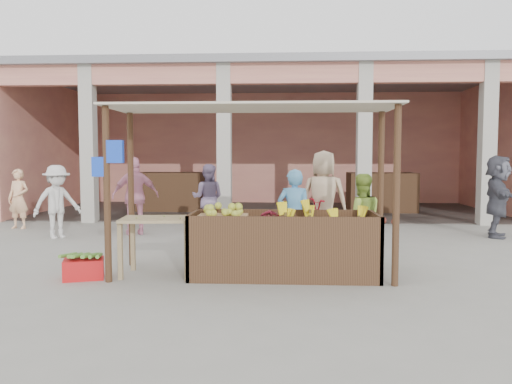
# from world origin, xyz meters

# --- Properties ---
(ground) EXTENTS (60.00, 60.00, 0.00)m
(ground) POSITION_xyz_m (0.00, 0.00, 0.00)
(ground) COLOR gray
(ground) RESTS_ON ground
(market_building) EXTENTS (14.40, 6.40, 4.20)m
(market_building) POSITION_xyz_m (0.05, 8.93, 2.70)
(market_building) COLOR #E39476
(market_building) RESTS_ON ground
(fruit_stall) EXTENTS (2.60, 0.95, 0.80)m
(fruit_stall) POSITION_xyz_m (0.50, 0.00, 0.40)
(fruit_stall) COLOR #4D321E
(fruit_stall) RESTS_ON ground
(stall_awning) EXTENTS (4.09, 1.35, 2.39)m
(stall_awning) POSITION_xyz_m (-0.01, 0.06, 1.98)
(stall_awning) COLOR #4D321E
(stall_awning) RESTS_ON ground
(banana_heap) EXTENTS (1.20, 0.65, 0.22)m
(banana_heap) POSITION_xyz_m (1.02, -0.01, 0.91)
(banana_heap) COLOR yellow
(banana_heap) RESTS_ON fruit_stall
(melon_tray) EXTENTS (0.69, 0.60, 0.19)m
(melon_tray) POSITION_xyz_m (-0.36, -0.01, 0.89)
(melon_tray) COLOR tan
(melon_tray) RESTS_ON fruit_stall
(berry_heap) EXTENTS (0.42, 0.34, 0.13)m
(berry_heap) POSITION_xyz_m (0.30, 0.01, 0.87)
(berry_heap) COLOR maroon
(berry_heap) RESTS_ON fruit_stall
(side_table) EXTENTS (1.08, 0.77, 0.82)m
(side_table) POSITION_xyz_m (-1.27, -0.03, 0.68)
(side_table) COLOR tan
(side_table) RESTS_ON ground
(papaya_pile) EXTENTS (0.78, 0.45, 0.22)m
(papaya_pile) POSITION_xyz_m (-1.27, -0.03, 0.94)
(papaya_pile) COLOR #44882C
(papaya_pile) RESTS_ON side_table
(red_crate) EXTENTS (0.62, 0.53, 0.27)m
(red_crate) POSITION_xyz_m (-2.26, -0.29, 0.14)
(red_crate) COLOR red
(red_crate) RESTS_ON ground
(plantain_bundle) EXTENTS (0.42, 0.30, 0.08)m
(plantain_bundle) POSITION_xyz_m (-2.26, -0.29, 0.32)
(plantain_bundle) COLOR #599034
(plantain_bundle) RESTS_ON red_crate
(produce_sacks) EXTENTS (0.84, 0.79, 0.64)m
(produce_sacks) POSITION_xyz_m (3.04, 5.52, 0.32)
(produce_sacks) COLOR maroon
(produce_sacks) RESTS_ON ground
(vendor_blue) EXTENTS (0.66, 0.53, 1.59)m
(vendor_blue) POSITION_xyz_m (0.67, 0.97, 0.79)
(vendor_blue) COLOR #539AD0
(vendor_blue) RESTS_ON ground
(vendor_green) EXTENTS (0.75, 0.47, 1.49)m
(vendor_green) POSITION_xyz_m (1.72, 0.97, 0.75)
(vendor_green) COLOR #93B73F
(vendor_green) RESTS_ON ground
(motorcycle) EXTENTS (1.24, 1.95, 0.97)m
(motorcycle) POSITION_xyz_m (0.66, 1.91, 0.48)
(motorcycle) COLOR #A90F1F
(motorcycle) RESTS_ON ground
(shopper_a) EXTENTS (1.11, 1.12, 1.64)m
(shopper_a) POSITION_xyz_m (-4.17, 3.06, 0.82)
(shopper_a) COLOR silver
(shopper_a) RESTS_ON ground
(shopper_b) EXTENTS (1.19, 0.91, 1.79)m
(shopper_b) POSITION_xyz_m (-2.69, 3.62, 0.90)
(shopper_b) COLOR pink
(shopper_b) RESTS_ON ground
(shopper_c) EXTENTS (1.07, 0.81, 1.99)m
(shopper_c) POSITION_xyz_m (1.25, 2.43, 1.00)
(shopper_c) COLOR tan
(shopper_c) RESTS_ON ground
(shopper_d) EXTENTS (1.26, 1.81, 1.81)m
(shopper_d) POSITION_xyz_m (4.97, 3.70, 0.90)
(shopper_d) COLOR #4A4B56
(shopper_d) RESTS_ON ground
(shopper_e) EXTENTS (0.60, 0.49, 1.46)m
(shopper_e) POSITION_xyz_m (-5.71, 4.38, 0.73)
(shopper_e) COLOR #F9BA89
(shopper_e) RESTS_ON ground
(shopper_f) EXTENTS (0.84, 0.51, 1.66)m
(shopper_f) POSITION_xyz_m (-1.21, 4.24, 0.83)
(shopper_f) COLOR slate
(shopper_f) RESTS_ON ground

